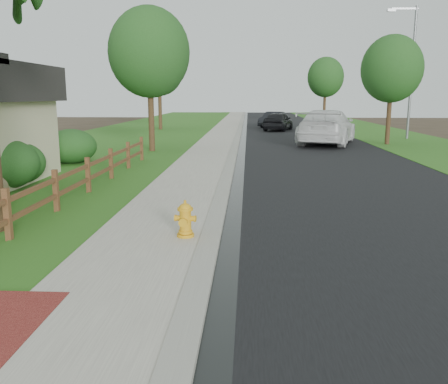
# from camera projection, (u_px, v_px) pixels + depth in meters

# --- Properties ---
(ground) EXTENTS (120.00, 120.00, 0.00)m
(ground) POSITION_uv_depth(u_px,v_px,m) (164.00, 307.00, 6.54)
(ground) COLOR #352B1D
(road) EXTENTS (8.00, 90.00, 0.02)m
(road) POSITION_uv_depth(u_px,v_px,m) (289.00, 130.00, 40.57)
(road) COLOR black
(road) RESTS_ON ground
(curb) EXTENTS (0.40, 90.00, 0.12)m
(curb) POSITION_uv_depth(u_px,v_px,m) (240.00, 129.00, 40.77)
(curb) COLOR gray
(curb) RESTS_ON ground
(wet_gutter) EXTENTS (0.50, 90.00, 0.00)m
(wet_gutter) POSITION_uv_depth(u_px,v_px,m) (244.00, 130.00, 40.76)
(wet_gutter) COLOR black
(wet_gutter) RESTS_ON road
(sidewalk) EXTENTS (2.20, 90.00, 0.10)m
(sidewalk) POSITION_uv_depth(u_px,v_px,m) (225.00, 129.00, 40.84)
(sidewalk) COLOR gray
(sidewalk) RESTS_ON ground
(grass_strip) EXTENTS (1.60, 90.00, 0.06)m
(grass_strip) POSITION_uv_depth(u_px,v_px,m) (203.00, 130.00, 40.94)
(grass_strip) COLOR #2D611B
(grass_strip) RESTS_ON ground
(lawn_near) EXTENTS (9.00, 90.00, 0.04)m
(lawn_near) POSITION_uv_depth(u_px,v_px,m) (143.00, 130.00, 41.20)
(lawn_near) COLOR #2D611B
(lawn_near) RESTS_ON ground
(verge_far) EXTENTS (6.00, 90.00, 0.04)m
(verge_far) POSITION_uv_depth(u_px,v_px,m) (370.00, 130.00, 40.23)
(verge_far) COLOR #2D611B
(verge_far) RESTS_ON ground
(ranch_fence) EXTENTS (0.12, 16.92, 1.10)m
(ranch_fence) POSITION_uv_depth(u_px,v_px,m) (73.00, 181.00, 12.86)
(ranch_fence) COLOR #4E311A
(ranch_fence) RESTS_ON ground
(fire_hydrant) EXTENTS (0.49, 0.39, 0.74)m
(fire_hydrant) POSITION_uv_depth(u_px,v_px,m) (185.00, 220.00, 9.44)
(fire_hydrant) COLOR orange
(fire_hydrant) RESTS_ON sidewalk
(white_suv) EXTENTS (4.85, 7.60, 2.05)m
(white_suv) POSITION_uv_depth(u_px,v_px,m) (327.00, 127.00, 28.60)
(white_suv) COLOR silver
(white_suv) RESTS_ON road
(dark_car_mid) EXTENTS (3.05, 4.94, 1.57)m
(dark_car_mid) POSITION_uv_depth(u_px,v_px,m) (278.00, 121.00, 39.96)
(dark_car_mid) COLOR black
(dark_car_mid) RESTS_ON road
(dark_car_far) EXTENTS (3.06, 4.55, 1.42)m
(dark_car_far) POSITION_uv_depth(u_px,v_px,m) (273.00, 119.00, 44.47)
(dark_car_far) COLOR black
(dark_car_far) RESTS_ON road
(streetlight) EXTENTS (1.99, 0.27, 8.61)m
(streetlight) POSITION_uv_depth(u_px,v_px,m) (410.00, 65.00, 31.28)
(streetlight) COLOR slate
(streetlight) RESTS_ON ground
(shrub_b) EXTENTS (2.93, 2.93, 1.60)m
(shrub_b) POSITION_uv_depth(u_px,v_px,m) (1.00, 164.00, 14.66)
(shrub_b) COLOR #1E4318
(shrub_b) RESTS_ON ground
(shrub_c) EXTENTS (2.43, 2.43, 1.44)m
(shrub_c) POSITION_uv_depth(u_px,v_px,m) (14.00, 163.00, 15.47)
(shrub_c) COLOR #1E4318
(shrub_c) RESTS_ON ground
(shrub_d) EXTENTS (2.27, 2.27, 1.49)m
(shrub_d) POSITION_uv_depth(u_px,v_px,m) (71.00, 146.00, 20.42)
(shrub_d) COLOR #1E4318
(shrub_d) RESTS_ON ground
(tree_near_left) EXTENTS (4.13, 4.13, 7.31)m
(tree_near_left) POSITION_uv_depth(u_px,v_px,m) (149.00, 53.00, 23.94)
(tree_near_left) COLOR #372116
(tree_near_left) RESTS_ON ground
(tree_near_right) EXTENTS (3.55, 3.55, 6.38)m
(tree_near_right) POSITION_uv_depth(u_px,v_px,m) (392.00, 69.00, 27.59)
(tree_near_right) COLOR #372116
(tree_near_right) RESTS_ON ground
(tree_mid_left) EXTENTS (4.19, 4.19, 7.50)m
(tree_mid_left) POSITION_uv_depth(u_px,v_px,m) (159.00, 69.00, 40.22)
(tree_mid_left) COLOR #372116
(tree_mid_left) RESTS_ON ground
(tree_far_right) EXTENTS (3.69, 3.69, 6.81)m
(tree_far_right) POSITION_uv_depth(u_px,v_px,m) (326.00, 77.00, 48.42)
(tree_far_right) COLOR #372116
(tree_far_right) RESTS_ON ground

